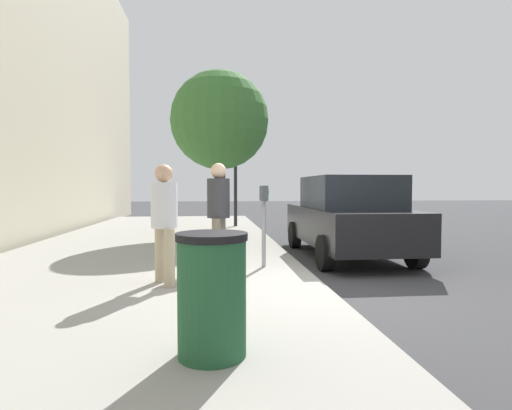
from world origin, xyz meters
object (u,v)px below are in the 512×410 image
(parking_meter, at_px, (264,208))
(pedestrian_bystander, at_px, (164,215))
(street_tree, at_px, (220,121))
(pedestrian_at_meter, at_px, (219,206))
(parked_sedan_near, at_px, (347,216))
(traffic_signal, at_px, (238,158))
(trash_bin, at_px, (212,294))

(parking_meter, height_order, pedestrian_bystander, pedestrian_bystander)
(street_tree, bearing_deg, pedestrian_bystander, 171.39)
(pedestrian_at_meter, relative_size, parked_sedan_near, 0.41)
(traffic_signal, bearing_deg, trash_bin, 175.19)
(pedestrian_bystander, relative_size, parked_sedan_near, 0.39)
(pedestrian_bystander, xyz_separation_m, traffic_signal, (8.65, -1.61, 1.43))
(street_tree, bearing_deg, traffic_signal, -14.69)
(pedestrian_at_meter, xyz_separation_m, street_tree, (4.74, -0.12, 2.22))
(parked_sedan_near, bearing_deg, pedestrian_at_meter, 118.76)
(pedestrian_at_meter, bearing_deg, parking_meter, 5.65)
(street_tree, bearing_deg, trash_bin, 178.43)
(street_tree, bearing_deg, parked_sedan_near, -139.47)
(pedestrian_bystander, bearing_deg, pedestrian_at_meter, 30.28)
(parking_meter, distance_m, pedestrian_bystander, 1.92)
(street_tree, distance_m, traffic_signal, 2.92)
(parking_meter, height_order, pedestrian_at_meter, pedestrian_at_meter)
(parked_sedan_near, distance_m, traffic_signal, 6.44)
(pedestrian_bystander, distance_m, street_tree, 6.44)
(parking_meter, relative_size, parked_sedan_near, 0.32)
(pedestrian_at_meter, bearing_deg, trash_bin, -79.47)
(street_tree, relative_size, traffic_signal, 1.31)
(parked_sedan_near, height_order, trash_bin, parked_sedan_near)
(parked_sedan_near, xyz_separation_m, street_tree, (3.18, 2.72, 2.54))
(traffic_signal, bearing_deg, pedestrian_bystander, 169.46)
(traffic_signal, relative_size, trash_bin, 3.56)
(pedestrian_bystander, bearing_deg, street_tree, 54.60)
(pedestrian_at_meter, distance_m, trash_bin, 3.78)
(parking_meter, bearing_deg, pedestrian_bystander, 125.58)
(parking_meter, height_order, trash_bin, parking_meter)
(parked_sedan_near, bearing_deg, traffic_signal, 18.87)
(parking_meter, bearing_deg, parked_sedan_near, -51.31)
(parking_meter, distance_m, pedestrian_at_meter, 0.79)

